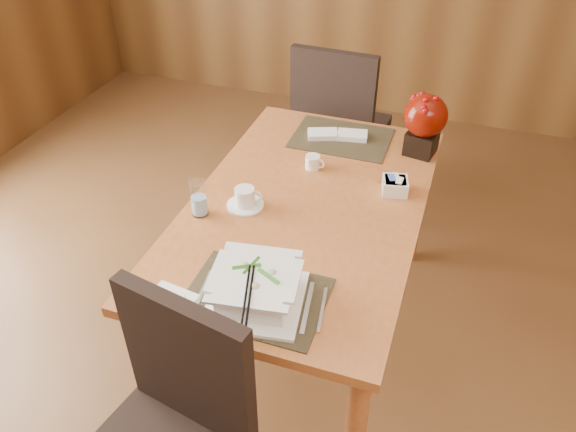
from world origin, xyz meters
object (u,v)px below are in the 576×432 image
(near_chair, at_px, (169,432))
(berry_decor, at_px, (425,121))
(coffee_cup, at_px, (245,199))
(far_chair, at_px, (338,121))
(water_glass, at_px, (199,198))
(dining_table, at_px, (306,223))
(sugar_caddy, at_px, (395,186))
(soup_setting, at_px, (256,289))
(creamer_jug, at_px, (313,162))
(bread_plate, at_px, (167,304))

(near_chair, bearing_deg, berry_decor, 83.38)
(coffee_cup, height_order, far_chair, far_chair)
(coffee_cup, bearing_deg, far_chair, 85.56)
(water_glass, bearing_deg, dining_table, 28.11)
(dining_table, bearing_deg, sugar_caddy, 31.71)
(soup_setting, height_order, creamer_jug, soup_setting)
(sugar_caddy, bearing_deg, dining_table, -148.29)
(soup_setting, height_order, sugar_caddy, soup_setting)
(dining_table, height_order, berry_decor, berry_decor)
(creamer_jug, bearing_deg, dining_table, -65.67)
(coffee_cup, bearing_deg, berry_decor, 47.07)
(creamer_jug, bearing_deg, bread_plate, -89.88)
(berry_decor, height_order, near_chair, berry_decor)
(near_chair, bearing_deg, dining_table, 94.29)
(coffee_cup, xyz_separation_m, bread_plate, (-0.03, -0.57, -0.03))
(dining_table, distance_m, soup_setting, 0.59)
(creamer_jug, relative_size, berry_decor, 0.29)
(dining_table, distance_m, far_chair, 1.04)
(soup_setting, height_order, bread_plate, soup_setting)
(berry_decor, bearing_deg, water_glass, -135.00)
(near_chair, bearing_deg, creamer_jug, 98.33)
(dining_table, height_order, far_chair, far_chair)
(far_chair, bearing_deg, bread_plate, 89.03)
(coffee_cup, distance_m, water_glass, 0.18)
(bread_plate, height_order, near_chair, near_chair)
(bread_plate, bearing_deg, sugar_caddy, 56.50)
(soup_setting, relative_size, sugar_caddy, 3.41)
(coffee_cup, bearing_deg, dining_table, 23.14)
(soup_setting, relative_size, coffee_cup, 2.32)
(creamer_jug, height_order, near_chair, near_chair)
(coffee_cup, relative_size, far_chair, 0.14)
(water_glass, height_order, far_chair, far_chair)
(dining_table, relative_size, bread_plate, 9.72)
(dining_table, bearing_deg, water_glass, -151.89)
(soup_setting, height_order, near_chair, near_chair)
(water_glass, bearing_deg, creamer_jug, 55.54)
(water_glass, bearing_deg, soup_setting, -44.24)
(sugar_caddy, xyz_separation_m, far_chair, (-0.45, 0.84, -0.20))
(creamer_jug, height_order, far_chair, far_chair)
(soup_setting, bearing_deg, coffee_cup, 107.76)
(berry_decor, bearing_deg, soup_setting, -108.00)
(soup_setting, relative_size, near_chair, 0.34)
(coffee_cup, height_order, berry_decor, berry_decor)
(water_glass, height_order, berry_decor, berry_decor)
(water_glass, xyz_separation_m, sugar_caddy, (0.68, 0.39, -0.04))
(bread_plate, bearing_deg, creamer_jug, 77.75)
(coffee_cup, xyz_separation_m, far_chair, (0.09, 1.13, -0.21))
(dining_table, xyz_separation_m, sugar_caddy, (0.31, 0.19, 0.13))
(dining_table, height_order, near_chair, near_chair)
(soup_setting, distance_m, sugar_caddy, 0.82)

